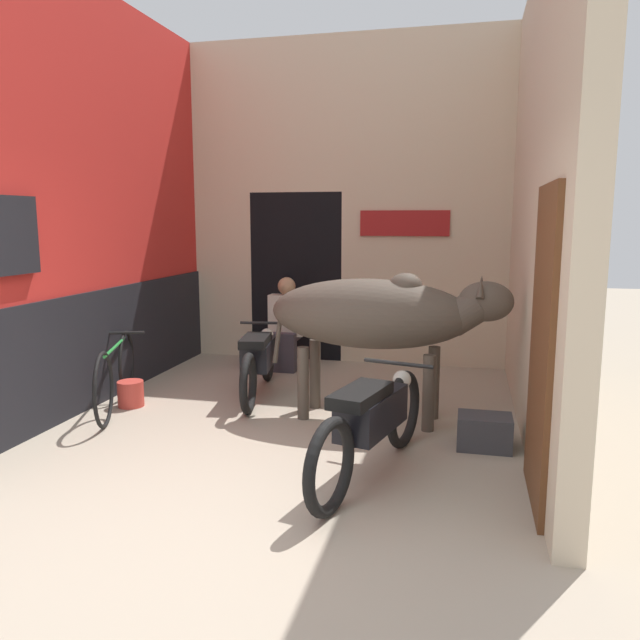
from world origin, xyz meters
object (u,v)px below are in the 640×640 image
(plastic_stool, at_px, (255,351))
(cow, at_px, (379,315))
(motorcycle_far, at_px, (259,358))
(bicycle, at_px, (116,374))
(motorcycle_near, at_px, (372,420))
(crate, at_px, (484,432))
(shopkeeper_seated, at_px, (286,322))
(bucket, at_px, (131,394))

(plastic_stool, bearing_deg, cow, -43.68)
(motorcycle_far, distance_m, bicycle, 1.46)
(motorcycle_near, distance_m, crate, 1.18)
(bicycle, distance_m, plastic_stool, 2.17)
(shopkeeper_seated, xyz_separation_m, bucket, (-1.09, -1.86, -0.47))
(motorcycle_far, bearing_deg, cow, -20.55)
(motorcycle_near, relative_size, bucket, 7.56)
(motorcycle_near, bearing_deg, shopkeeper_seated, 116.92)
(cow, bearing_deg, plastic_stool, 136.32)
(bicycle, distance_m, crate, 3.55)
(bicycle, xyz_separation_m, plastic_stool, (0.73, 2.04, -0.15))
(bicycle, xyz_separation_m, shopkeeper_seated, (1.17, 1.99, 0.24))
(motorcycle_near, bearing_deg, bucket, 156.00)
(shopkeeper_seated, height_order, crate, shopkeeper_seated)
(cow, relative_size, bucket, 8.68)
(crate, bearing_deg, shopkeeper_seated, 136.50)
(motorcycle_near, relative_size, motorcycle_far, 1.06)
(cow, height_order, motorcycle_near, cow)
(plastic_stool, bearing_deg, crate, -39.32)
(cow, xyz_separation_m, crate, (0.97, -0.55, -0.86))
(crate, relative_size, bucket, 1.69)
(bicycle, xyz_separation_m, bucket, (0.08, 0.13, -0.23))
(plastic_stool, distance_m, crate, 3.63)
(motorcycle_far, height_order, plastic_stool, motorcycle_far)
(bicycle, bearing_deg, bucket, 58.57)
(bicycle, bearing_deg, crate, -4.17)
(shopkeeper_seated, distance_m, crate, 3.30)
(plastic_stool, bearing_deg, bucket, -108.86)
(crate, height_order, bucket, crate)
(bicycle, bearing_deg, motorcycle_near, -21.13)
(motorcycle_far, bearing_deg, bicycle, -146.93)
(bicycle, relative_size, shopkeeper_seated, 1.43)
(shopkeeper_seated, height_order, plastic_stool, shopkeeper_seated)
(motorcycle_near, relative_size, plastic_stool, 5.12)
(motorcycle_far, distance_m, plastic_stool, 1.35)
(plastic_stool, distance_m, bucket, 2.03)
(bicycle, relative_size, plastic_stool, 4.36)
(crate, bearing_deg, bucket, 173.68)
(cow, bearing_deg, motorcycle_far, 159.45)
(crate, bearing_deg, cow, 150.63)
(cow, bearing_deg, crate, -29.37)
(motorcycle_near, relative_size, crate, 4.47)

